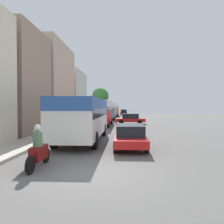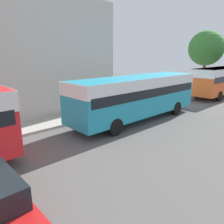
{
  "view_description": "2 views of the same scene",
  "coord_description": "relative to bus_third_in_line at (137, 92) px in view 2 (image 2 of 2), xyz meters",
  "views": [
    {
      "loc": [
        1.11,
        -7.68,
        2.43
      ],
      "look_at": [
        -0.93,
        29.14,
        1.48
      ],
      "focal_mm": 35.0,
      "sensor_mm": 36.0,
      "label": 1
    },
    {
      "loc": [
        7.72,
        21.59,
        4.45
      ],
      "look_at": [
        -1.06,
        29.83,
        1.27
      ],
      "focal_mm": 35.0,
      "sensor_mm": 36.0,
      "label": 2
    }
  ],
  "objects": [
    {
      "name": "bus_rear",
      "position": [
        0.25,
        13.91,
        0.05
      ],
      "size": [
        2.56,
        10.34,
        3.09
      ],
      "color": "#EA5B23",
      "rests_on": "ground_plane"
    },
    {
      "name": "building_end_row",
      "position": [
        -6.99,
        -2.95,
        2.29
      ],
      "size": [
        5.26,
        9.6,
        8.49
      ],
      "color": "beige",
      "rests_on": "ground_plane"
    },
    {
      "name": "pedestrian_near_curb",
      "position": [
        -3.29,
        20.4,
        -0.94
      ],
      "size": [
        0.44,
        0.44,
        1.72
      ],
      "color": "#232838",
      "rests_on": "sidewalk"
    },
    {
      "name": "street_tree",
      "position": [
        -3.37,
        17.32,
        3.26
      ],
      "size": [
        4.4,
        4.4,
        7.28
      ],
      "color": "brown",
      "rests_on": "sidewalk"
    },
    {
      "name": "bus_third_in_line",
      "position": [
        0.0,
        0.0,
        0.0
      ],
      "size": [
        2.65,
        10.43,
        3.01
      ],
      "color": "teal",
      "rests_on": "ground_plane"
    }
  ]
}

